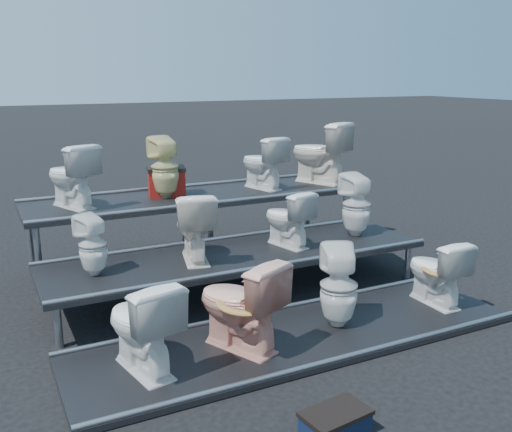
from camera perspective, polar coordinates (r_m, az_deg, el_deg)
name	(u,v)px	position (r m, az deg, el deg)	size (l,w,h in m)	color
ground	(239,292)	(6.41, -1.71, -7.62)	(80.00, 80.00, 0.00)	black
tier_front	(299,337)	(5.34, 4.29, -11.95)	(4.20, 1.20, 0.06)	black
tier_mid	(239,273)	(6.32, -1.72, -5.69)	(4.20, 1.20, 0.46)	black
tier_back	(197,227)	(7.41, -5.96, -1.14)	(4.20, 1.20, 0.86)	black
toilet_0	(142,325)	(4.65, -11.38, -10.61)	(0.44, 0.77, 0.78)	white
toilet_1	(239,304)	(4.91, -1.68, -8.76)	(0.46, 0.80, 0.82)	#E39F8B
toilet_2	(339,286)	(5.39, 8.28, -6.95)	(0.35, 0.36, 0.78)	white
toilet_3	(436,271)	(6.13, 17.55, -5.27)	(0.39, 0.68, 0.69)	white
toilet_4	(93,245)	(5.72, -16.01, -2.82)	(0.27, 0.28, 0.60)	white
toilet_5	(194,226)	(5.96, -6.21, -0.99)	(0.41, 0.72, 0.74)	white
toilet_6	(287,218)	(6.43, 3.15, -0.23)	(0.36, 0.63, 0.64)	white
toilet_7	(356,205)	(6.92, 10.01, 1.11)	(0.34, 0.35, 0.76)	white
toilet_8	(71,176)	(6.87, -18.01, 3.85)	(0.41, 0.72, 0.74)	white
toilet_9	(165,167)	(7.11, -9.10, 4.81)	(0.34, 0.35, 0.76)	beige
toilet_10	(262,163)	(7.62, 0.63, 5.37)	(0.39, 0.69, 0.70)	white
toilet_11	(319,153)	(8.05, 6.33, 6.32)	(0.48, 0.84, 0.86)	white
red_crate	(167,183)	(7.29, -8.94, 3.26)	(0.44, 0.35, 0.32)	maroon
step_stool	(335,426)	(4.11, 7.93, -20.05)	(0.43, 0.26, 0.16)	black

